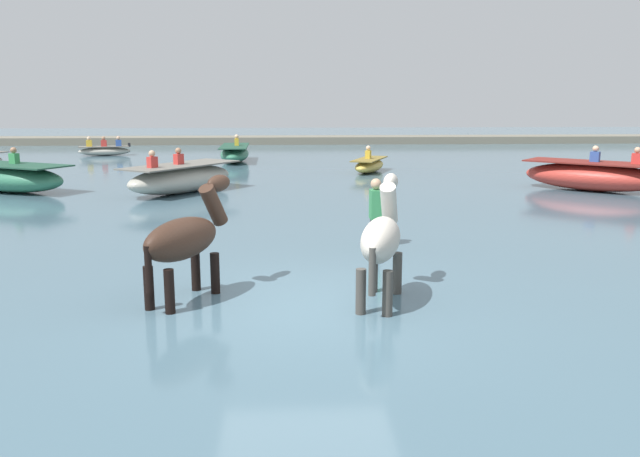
# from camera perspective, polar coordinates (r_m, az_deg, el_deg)

# --- Properties ---
(ground_plane) EXTENTS (120.00, 120.00, 0.00)m
(ground_plane) POSITION_cam_1_polar(r_m,az_deg,el_deg) (8.77, -1.12, -9.03)
(ground_plane) COLOR #666051
(water_surface) EXTENTS (90.00, 90.00, 0.37)m
(water_surface) POSITION_cam_1_polar(r_m,az_deg,el_deg) (18.44, -2.25, 2.37)
(water_surface) COLOR #476675
(water_surface) RESTS_ON ground
(horse_lead_pinto) EXTENTS (0.87, 1.85, 2.02)m
(horse_lead_pinto) POSITION_cam_1_polar(r_m,az_deg,el_deg) (8.60, 5.45, -1.18)
(horse_lead_pinto) COLOR beige
(horse_lead_pinto) RESTS_ON ground
(horse_trailing_dark_bay) EXTENTS (1.20, 1.74, 1.99)m
(horse_trailing_dark_bay) POSITION_cam_1_polar(r_m,az_deg,el_deg) (8.84, -11.78, -1.12)
(horse_trailing_dark_bay) COLOR #382319
(horse_trailing_dark_bay) RESTS_ON ground
(boat_far_inshore) EXTENTS (2.53, 1.19, 0.93)m
(boat_far_inshore) POSITION_cam_1_polar(r_m,az_deg,el_deg) (33.26, -18.46, 6.55)
(boat_far_inshore) COLOR #B2AD9E
(boat_far_inshore) RESTS_ON water_surface
(boat_mid_outer) EXTENTS (1.78, 2.80, 0.99)m
(boat_mid_outer) POSITION_cam_1_polar(r_m,az_deg,el_deg) (24.41, 4.37, 5.59)
(boat_mid_outer) COLOR gold
(boat_mid_outer) RESTS_ON water_surface
(boat_near_port) EXTENTS (4.19, 3.16, 1.30)m
(boat_near_port) POSITION_cam_1_polar(r_m,az_deg,el_deg) (21.14, -25.63, 4.04)
(boat_near_port) COLOR #337556
(boat_near_port) RESTS_ON water_surface
(boat_distant_east) EXTENTS (3.42, 4.03, 1.31)m
(boat_distant_east) POSITION_cam_1_polar(r_m,az_deg,el_deg) (19.34, -12.12, 4.34)
(boat_distant_east) COLOR #B2AD9E
(boat_distant_east) RESTS_ON water_surface
(boat_distant_west) EXTENTS (1.28, 3.94, 1.18)m
(boat_distant_west) POSITION_cam_1_polar(r_m,az_deg,el_deg) (28.70, -7.53, 6.56)
(boat_distant_west) COLOR #337556
(boat_distant_west) RESTS_ON water_surface
(boat_far_offshore) EXTENTS (4.00, 3.75, 1.33)m
(boat_far_offshore) POSITION_cam_1_polar(r_m,az_deg,el_deg) (20.99, 22.91, 4.27)
(boat_far_offshore) COLOR #BC382D
(boat_far_offshore) RESTS_ON water_surface
(person_spectator_far) EXTENTS (0.21, 0.32, 1.63)m
(person_spectator_far) POSITION_cam_1_polar(r_m,az_deg,el_deg) (11.99, 4.90, 0.79)
(person_spectator_far) COLOR #383842
(person_spectator_far) RESTS_ON ground
(far_shoreline) EXTENTS (80.00, 2.40, 0.81)m
(far_shoreline) POSITION_cam_1_polar(r_m,az_deg,el_deg) (40.44, -2.79, 7.54)
(far_shoreline) COLOR #706B5B
(far_shoreline) RESTS_ON ground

